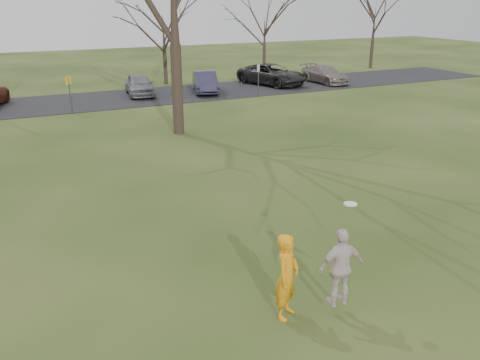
% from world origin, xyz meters
% --- Properties ---
extents(ground, '(120.00, 120.00, 0.00)m').
position_xyz_m(ground, '(0.00, 0.00, 0.00)').
color(ground, '#1E380F').
rests_on(ground, ground).
extents(parking_strip, '(62.00, 6.50, 0.04)m').
position_xyz_m(parking_strip, '(0.00, 25.00, 0.02)').
color(parking_strip, black).
rests_on(parking_strip, ground).
extents(player_defender, '(0.80, 0.76, 1.85)m').
position_xyz_m(player_defender, '(-0.92, -0.10, 0.92)').
color(player_defender, orange).
rests_on(player_defender, ground).
extents(car_4, '(2.16, 4.26, 1.39)m').
position_xyz_m(car_4, '(2.91, 25.56, 0.74)').
color(car_4, gray).
rests_on(car_4, parking_strip).
extents(car_5, '(2.60, 4.49, 1.40)m').
position_xyz_m(car_5, '(7.28, 24.65, 0.74)').
color(car_5, '#2D2D44').
rests_on(car_5, parking_strip).
extents(car_6, '(4.19, 5.99, 1.52)m').
position_xyz_m(car_6, '(12.97, 25.52, 0.80)').
color(car_6, black).
rests_on(car_6, parking_strip).
extents(car_7, '(2.14, 4.55, 1.28)m').
position_xyz_m(car_7, '(17.03, 24.53, 0.68)').
color(car_7, gray).
rests_on(car_7, parking_strip).
extents(catching_play, '(1.03, 0.62, 2.11)m').
position_xyz_m(catching_play, '(0.09, -0.51, 1.10)').
color(catching_play, beige).
rests_on(catching_play, ground).
extents(sign_yellow, '(0.35, 0.35, 2.08)m').
position_xyz_m(sign_yellow, '(-2.00, 22.00, 1.45)').
color(sign_yellow, '#47474C').
rests_on(sign_yellow, ground).
extents(sign_white, '(0.35, 0.35, 2.08)m').
position_xyz_m(sign_white, '(10.00, 22.00, 1.45)').
color(sign_white, '#47474C').
rests_on(sign_white, ground).
extents(small_tree_row, '(55.00, 5.90, 8.50)m').
position_xyz_m(small_tree_row, '(4.38, 30.06, 3.89)').
color(small_tree_row, '#352821').
rests_on(small_tree_row, ground).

